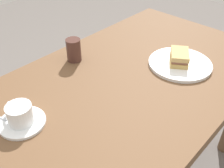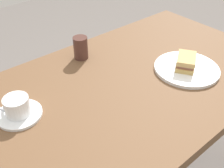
{
  "view_description": "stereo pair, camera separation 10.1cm",
  "coord_description": "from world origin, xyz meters",
  "views": [
    {
      "loc": [
        -0.71,
        -0.55,
        1.34
      ],
      "look_at": [
        -0.12,
        -0.01,
        0.74
      ],
      "focal_mm": 43.02,
      "sensor_mm": 36.0,
      "label": 1
    },
    {
      "loc": [
        -0.64,
        -0.62,
        1.34
      ],
      "look_at": [
        -0.12,
        -0.01,
        0.74
      ],
      "focal_mm": 43.02,
      "sensor_mm": 36.0,
      "label": 2
    }
  ],
  "objects": [
    {
      "name": "dining_table",
      "position": [
        0.0,
        0.0,
        0.61
      ],
      "size": [
        1.32,
        0.78,
        0.71
      ],
      "color": "brown",
      "rests_on": "ground_plane"
    },
    {
      "name": "sandwich_plate",
      "position": [
        0.21,
        -0.1,
        0.72
      ],
      "size": [
        0.27,
        0.27,
        0.01
      ],
      "primitive_type": "cylinder",
      "color": "white",
      "rests_on": "dining_table"
    },
    {
      "name": "sandwich_front",
      "position": [
        0.21,
        -0.1,
        0.75
      ],
      "size": [
        0.13,
        0.12,
        0.05
      ],
      "color": "tan",
      "rests_on": "sandwich_plate"
    },
    {
      "name": "coffee_saucer",
      "position": [
        -0.45,
        0.09,
        0.71
      ],
      "size": [
        0.15,
        0.15,
        0.01
      ],
      "primitive_type": "cylinder",
      "color": "white",
      "rests_on": "dining_table"
    },
    {
      "name": "coffee_cup",
      "position": [
        -0.45,
        0.09,
        0.75
      ],
      "size": [
        0.08,
        0.11,
        0.07
      ],
      "color": "white",
      "rests_on": "coffee_saucer"
    },
    {
      "name": "spoon",
      "position": [
        -0.49,
        0.16,
        0.72
      ],
      "size": [
        0.06,
        0.09,
        0.01
      ],
      "color": "silver",
      "rests_on": "coffee_saucer"
    },
    {
      "name": "drinking_glass",
      "position": [
        -0.07,
        0.27,
        0.76
      ],
      "size": [
        0.06,
        0.06,
        0.1
      ],
      "primitive_type": "cylinder",
      "color": "#492C25",
      "rests_on": "dining_table"
    }
  ]
}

